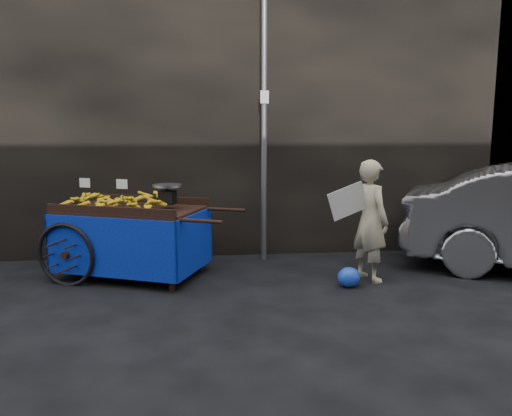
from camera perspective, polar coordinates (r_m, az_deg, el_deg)
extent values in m
plane|color=black|center=(6.31, -0.37, -8.96)|extent=(80.00, 80.00, 0.00)
cube|color=black|center=(8.60, -9.03, 12.59)|extent=(11.00, 2.00, 5.00)
cylinder|color=slate|center=(7.33, 0.93, 9.42)|extent=(0.08, 0.08, 4.00)
cube|color=white|center=(7.29, 0.98, 12.57)|extent=(0.12, 0.02, 0.18)
cube|color=black|center=(6.77, -14.03, -0.30)|extent=(2.05, 1.69, 0.07)
cube|color=black|center=(7.21, -11.99, 0.94)|extent=(1.65, 0.71, 0.11)
cube|color=black|center=(6.32, -16.40, -0.34)|extent=(1.65, 0.71, 0.11)
cube|color=black|center=(6.12, -9.65, -5.36)|extent=(0.07, 0.07, 0.88)
cube|color=black|center=(6.90, -6.47, -3.65)|extent=(0.07, 0.07, 0.88)
cylinder|color=black|center=(5.87, -6.36, -1.49)|extent=(0.53, 0.25, 0.04)
cylinder|color=black|center=(6.68, -3.47, -0.17)|extent=(0.53, 0.25, 0.04)
torus|color=black|center=(6.71, -20.93, -5.04)|extent=(0.79, 0.37, 0.83)
torus|color=black|center=(7.67, -15.59, -3.06)|extent=(0.79, 0.37, 0.83)
cylinder|color=black|center=(7.18, -18.08, -3.99)|extent=(0.52, 1.16, 0.06)
cube|color=#07178B|center=(6.37, -16.43, -4.42)|extent=(1.68, 0.71, 0.75)
cube|color=#07178B|center=(7.32, -11.71, -2.52)|extent=(1.68, 0.71, 0.75)
cube|color=#07178B|center=(7.32, -19.99, -2.88)|extent=(0.46, 1.07, 0.75)
cube|color=#07178B|center=(6.45, -6.98, -3.96)|extent=(0.46, 1.07, 0.75)
cube|color=black|center=(6.56, -10.09, 1.19)|extent=(0.24, 0.22, 0.18)
cylinder|color=silver|center=(6.54, -10.12, 2.53)|extent=(0.49, 0.49, 0.03)
cube|color=white|center=(6.95, -18.99, 2.74)|extent=(0.15, 0.07, 0.12)
cube|color=white|center=(6.65, -15.08, 2.66)|extent=(0.15, 0.07, 0.12)
imported|color=#BBAD8B|center=(6.57, 12.90, -1.42)|extent=(0.59, 0.68, 1.57)
cube|color=silver|center=(6.36, 10.46, 0.78)|extent=(0.57, 0.15, 0.50)
ellipsoid|color=blue|center=(6.36, 10.56, -7.79)|extent=(0.28, 0.23, 0.25)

